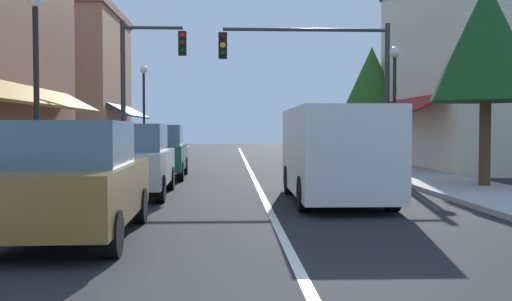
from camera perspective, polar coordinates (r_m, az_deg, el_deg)
The scene contains 17 objects.
ground_plane at distance 21.95m, azimuth -0.51°, elevation -2.14°, with size 80.00×80.00×0.00m, color black.
sidewalk_left at distance 22.43m, azimuth -14.71°, elevation -1.96°, with size 2.60×56.00×0.12m, color #A39E99.
sidewalk_right at distance 22.82m, azimuth 13.43°, elevation -1.88°, with size 2.60×56.00×0.12m, color #A39E99.
lane_center_stripe at distance 21.95m, azimuth -0.51°, elevation -2.13°, with size 0.14×52.00×0.01m, color silver.
storefront_right_block at distance 26.20m, azimuth 21.19°, elevation 7.59°, with size 7.09×10.20×8.38m.
storefront_far_left at distance 32.96m, azimuth -16.87°, elevation 6.22°, with size 5.44×8.20×8.04m.
parked_car_nearest_left at distance 9.09m, azimuth -17.44°, elevation -2.85°, with size 1.86×4.14×1.77m.
parked_car_second_left at distance 14.47m, azimuth -12.01°, elevation -0.95°, with size 1.85×4.13×1.77m.
parked_car_third_left at distance 19.62m, azimuth -9.54°, elevation -0.11°, with size 1.87×4.15×1.77m.
van_in_lane at distance 13.21m, azimuth 7.75°, elevation -0.06°, with size 2.04×5.20×2.12m.
traffic_signal_mast_arm at distance 20.75m, azimuth 6.91°, elevation 7.96°, with size 6.07×0.50×5.38m.
traffic_signal_left_corner at distance 22.29m, azimuth -11.02°, elevation 7.39°, with size 2.48×0.50×5.68m.
street_lamp_left_near at distance 13.26m, azimuth -20.83°, elevation 8.31°, with size 0.36×0.36×4.58m.
street_lamp_right_mid at distance 20.44m, azimuth 13.46°, elevation 5.96°, with size 0.36×0.36×4.44m.
street_lamp_left_far at distance 28.49m, azimuth -10.97°, elevation 5.17°, with size 0.36×0.36×4.66m.
tree_right_near at distance 17.03m, azimuth 21.72°, elevation 9.87°, with size 2.94×2.94×5.62m.
tree_right_far at distance 29.69m, azimuth 11.32°, elevation 6.89°, with size 2.87×2.87×5.72m.
Camera 1 is at (-0.81, -3.87, 1.67)m, focal length 40.67 mm.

